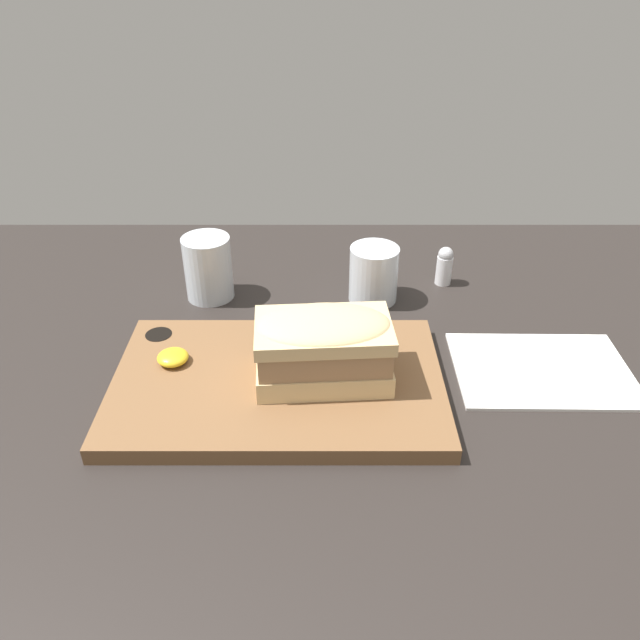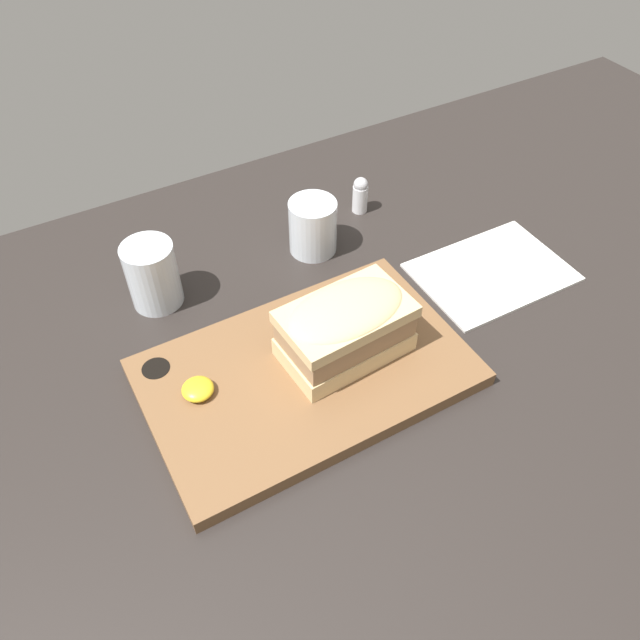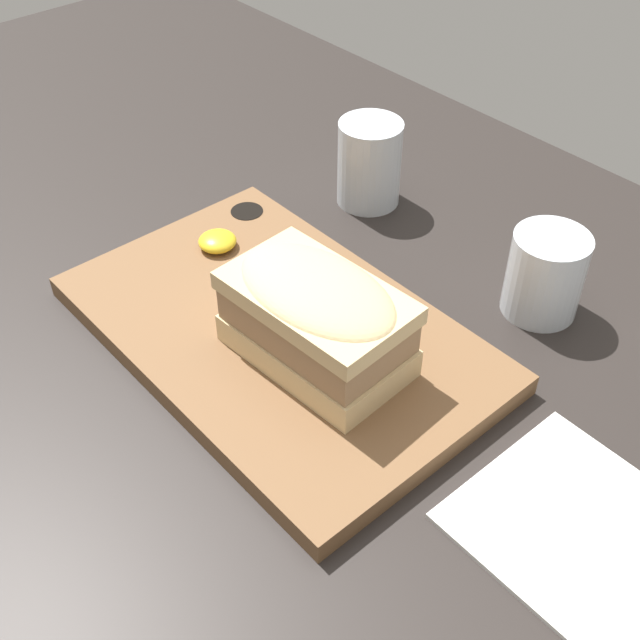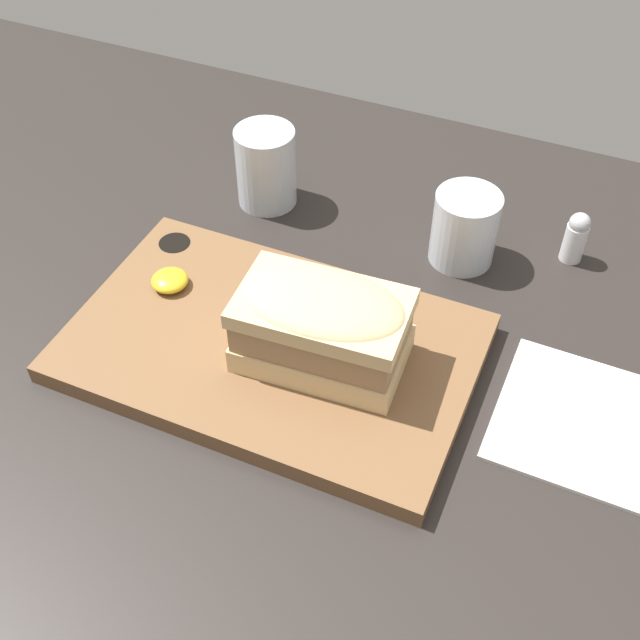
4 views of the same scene
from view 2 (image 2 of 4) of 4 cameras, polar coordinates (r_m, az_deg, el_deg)
The scene contains 8 objects.
dining_table at distance 82.82cm, azimuth 2.54°, elevation -2.32°, with size 190.38×90.51×2.00cm.
serving_board at distance 77.20cm, azimuth -1.34°, elevation -4.81°, with size 39.08×24.65×2.10cm.
sandwich at distance 74.70cm, azimuth 2.34°, elevation -0.56°, with size 16.04×10.18×8.52cm.
mustard_dollop at distance 74.91cm, azimuth -11.19°, elevation -6.07°, with size 3.81×3.81×1.52cm.
water_glass at distance 87.30cm, azimuth -14.99°, elevation 3.71°, with size 6.99×6.99×9.50cm.
wine_glass at distance 93.18cm, azimuth -0.66°, elevation 8.29°, with size 7.11×7.11×8.30cm.
napkin at distance 94.50cm, azimuth 15.42°, elevation 4.24°, with size 21.92×15.68×0.40cm.
salt_shaker at distance 101.42cm, azimuth 3.70°, elevation 11.39°, with size 2.44×2.44×6.12cm.
Camera 2 is at (-30.00, -45.67, 63.23)cm, focal length 35.00 mm.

